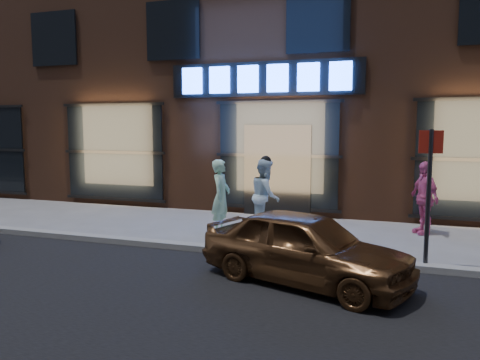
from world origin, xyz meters
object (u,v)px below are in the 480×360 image
(passerby, at_px, (424,198))
(sign_post, at_px, (429,186))
(man_bowtie, at_px, (221,196))
(man_cap, at_px, (266,196))
(gold_sedan, at_px, (305,247))

(passerby, distance_m, sign_post, 2.86)
(man_bowtie, height_order, passerby, man_bowtie)
(man_cap, xyz_separation_m, gold_sedan, (1.50, -3.16, -0.27))
(passerby, height_order, sign_post, sign_post)
(gold_sedan, distance_m, sign_post, 2.35)
(passerby, xyz_separation_m, sign_post, (-0.09, -2.79, 0.60))
(man_cap, distance_m, sign_post, 3.83)
(sign_post, bearing_deg, passerby, 85.39)
(man_cap, relative_size, sign_post, 0.71)
(passerby, bearing_deg, gold_sedan, -53.46)
(man_bowtie, bearing_deg, passerby, -74.74)
(man_cap, xyz_separation_m, sign_post, (3.28, -1.88, 0.58))
(man_bowtie, distance_m, passerby, 4.48)
(passerby, relative_size, sign_post, 0.69)
(man_bowtie, xyz_separation_m, sign_post, (4.20, -1.48, 0.59))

